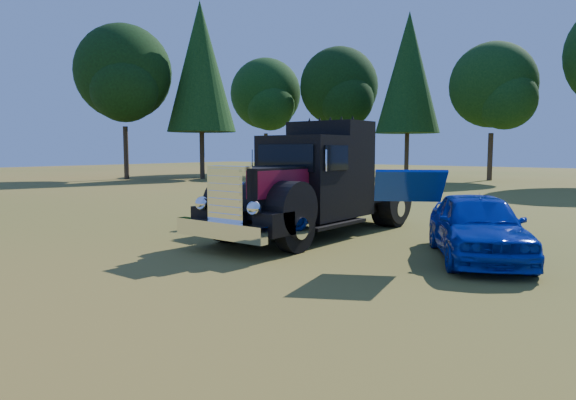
# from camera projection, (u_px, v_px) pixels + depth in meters

# --- Properties ---
(ground) EXTENTS (120.00, 120.00, 0.00)m
(ground) POSITION_uv_depth(u_px,v_px,m) (270.00, 247.00, 11.82)
(ground) COLOR #445B1A
(ground) RESTS_ON ground
(treeline) EXTENTS (67.22, 24.04, 13.84)m
(treeline) POSITION_uv_depth(u_px,v_px,m) (530.00, 65.00, 33.04)
(treeline) COLOR #2D2116
(treeline) RESTS_ON ground
(diamond_t_truck) EXTENTS (3.38, 7.16, 3.00)m
(diamond_t_truck) POSITION_uv_depth(u_px,v_px,m) (311.00, 187.00, 13.38)
(diamond_t_truck) COLOR black
(diamond_t_truck) RESTS_ON ground
(hotrod_coupe) EXTENTS (3.41, 4.37, 1.89)m
(hotrod_coupe) POSITION_uv_depth(u_px,v_px,m) (477.00, 225.00, 10.53)
(hotrod_coupe) COLOR #1608B0
(hotrod_coupe) RESTS_ON ground
(spectator_near) EXTENTS (0.61, 0.68, 1.56)m
(spectator_near) POSITION_uv_depth(u_px,v_px,m) (265.00, 200.00, 15.02)
(spectator_near) COLOR #21304E
(spectator_near) RESTS_ON ground
(spectator_far) EXTENTS (0.98, 0.94, 1.59)m
(spectator_far) POSITION_uv_depth(u_px,v_px,m) (231.00, 198.00, 15.44)
(spectator_far) COLOR #1C1E42
(spectator_far) RESTS_ON ground
(distant_teal_car) EXTENTS (1.90, 4.21, 1.34)m
(distant_teal_car) POSITION_uv_depth(u_px,v_px,m) (328.00, 169.00, 40.35)
(distant_teal_car) COLOR #0B3945
(distant_teal_car) RESTS_ON ground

